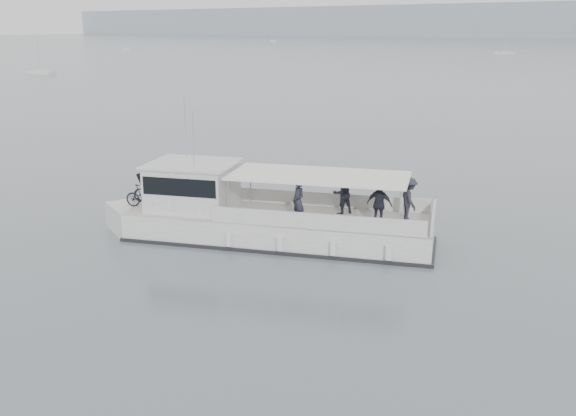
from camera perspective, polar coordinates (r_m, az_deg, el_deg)
The scene contains 2 objects.
ground at distance 27.43m, azimuth -9.41°, elevation -3.98°, with size 1400.00×1400.00×0.00m, color #566065.
tour_boat at distance 28.65m, azimuth -3.40°, elevation -0.71°, with size 14.91×8.55×6.42m.
Camera 1 is at (18.68, -17.87, 9.19)m, focal length 40.00 mm.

